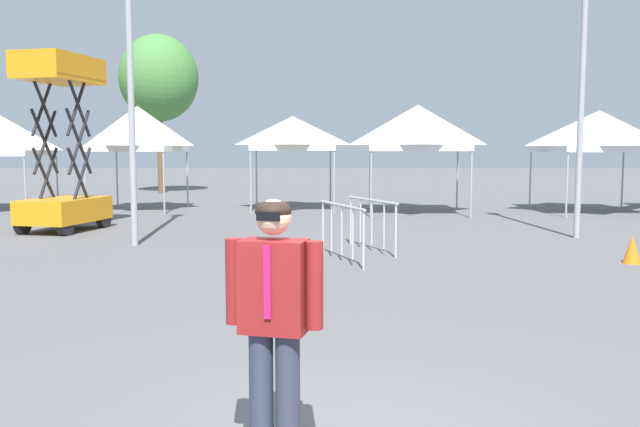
{
  "coord_description": "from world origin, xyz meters",
  "views": [
    {
      "loc": [
        -0.03,
        -4.41,
        2.09
      ],
      "look_at": [
        -0.21,
        3.75,
        1.3
      ],
      "focal_mm": 37.17,
      "sensor_mm": 36.0,
      "label": 1
    }
  ],
  "objects_px": {
    "canopy_tent_behind_center": "(138,129)",
    "crowd_barrier_mid_lot": "(372,215)",
    "person_foreground": "(274,315)",
    "crowd_barrier_near_person": "(342,221)",
    "canopy_tent_right_of_center": "(418,128)",
    "canopy_tent_behind_left": "(599,131)",
    "traffic_cone_lot_center": "(632,249)",
    "canopy_tent_left_of_center": "(293,134)",
    "light_pole_near_lift": "(129,7)",
    "scissor_lift": "(63,180)",
    "tree_behind_tents_right": "(159,78)",
    "light_pole_opposite_side": "(584,40)"
  },
  "relations": [
    {
      "from": "canopy_tent_behind_center",
      "to": "light_pole_opposite_side",
      "type": "xyz_separation_m",
      "value": [
        12.48,
        -6.96,
        1.8
      ]
    },
    {
      "from": "person_foreground",
      "to": "crowd_barrier_mid_lot",
      "type": "distance_m",
      "value": 9.5
    },
    {
      "from": "person_foreground",
      "to": "crowd_barrier_near_person",
      "type": "xyz_separation_m",
      "value": [
        0.53,
        8.14,
        -0.28
      ]
    },
    {
      "from": "canopy_tent_behind_center",
      "to": "traffic_cone_lot_center",
      "type": "xyz_separation_m",
      "value": [
        12.21,
        -10.48,
        -2.53
      ]
    },
    {
      "from": "light_pole_near_lift",
      "to": "canopy_tent_left_of_center",
      "type": "bearing_deg",
      "value": 71.6
    },
    {
      "from": "light_pole_opposite_side",
      "to": "crowd_barrier_mid_lot",
      "type": "distance_m",
      "value": 6.62
    },
    {
      "from": "crowd_barrier_mid_lot",
      "to": "traffic_cone_lot_center",
      "type": "relative_size",
      "value": 3.74
    },
    {
      "from": "canopy_tent_behind_center",
      "to": "canopy_tent_left_of_center",
      "type": "distance_m",
      "value": 5.31
    },
    {
      "from": "light_pole_near_lift",
      "to": "light_pole_opposite_side",
      "type": "bearing_deg",
      "value": 8.26
    },
    {
      "from": "canopy_tent_left_of_center",
      "to": "crowd_barrier_mid_lot",
      "type": "bearing_deg",
      "value": -76.75
    },
    {
      "from": "canopy_tent_right_of_center",
      "to": "scissor_lift",
      "type": "distance_m",
      "value": 11.01
    },
    {
      "from": "light_pole_near_lift",
      "to": "light_pole_opposite_side",
      "type": "distance_m",
      "value": 10.21
    },
    {
      "from": "canopy_tent_left_of_center",
      "to": "person_foreground",
      "type": "distance_m",
      "value": 18.92
    },
    {
      "from": "canopy_tent_left_of_center",
      "to": "canopy_tent_right_of_center",
      "type": "bearing_deg",
      "value": -15.34
    },
    {
      "from": "canopy_tent_right_of_center",
      "to": "canopy_tent_behind_left",
      "type": "height_order",
      "value": "canopy_tent_right_of_center"
    },
    {
      "from": "light_pole_near_lift",
      "to": "tree_behind_tents_right",
      "type": "relative_size",
      "value": 1.2
    },
    {
      "from": "canopy_tent_behind_left",
      "to": "tree_behind_tents_right",
      "type": "relative_size",
      "value": 0.49
    },
    {
      "from": "canopy_tent_right_of_center",
      "to": "crowd_barrier_mid_lot",
      "type": "distance_m",
      "value": 8.73
    },
    {
      "from": "canopy_tent_behind_left",
      "to": "canopy_tent_left_of_center",
      "type": "bearing_deg",
      "value": 175.31
    },
    {
      "from": "crowd_barrier_near_person",
      "to": "tree_behind_tents_right",
      "type": "bearing_deg",
      "value": 113.67
    },
    {
      "from": "canopy_tent_behind_left",
      "to": "person_foreground",
      "type": "distance_m",
      "value": 20.23
    },
    {
      "from": "scissor_lift",
      "to": "tree_behind_tents_right",
      "type": "xyz_separation_m",
      "value": [
        -1.38,
        14.83,
        4.12
      ]
    },
    {
      "from": "canopy_tent_left_of_center",
      "to": "light_pole_near_lift",
      "type": "xyz_separation_m",
      "value": [
        -2.91,
        -8.76,
        2.45
      ]
    },
    {
      "from": "tree_behind_tents_right",
      "to": "crowd_barrier_mid_lot",
      "type": "xyz_separation_m",
      "value": [
        9.1,
        -18.04,
        -4.68
      ]
    },
    {
      "from": "canopy_tent_behind_left",
      "to": "light_pole_near_lift",
      "type": "bearing_deg",
      "value": -148.77
    },
    {
      "from": "canopy_tent_left_of_center",
      "to": "tree_behind_tents_right",
      "type": "relative_size",
      "value": 0.43
    },
    {
      "from": "person_foreground",
      "to": "traffic_cone_lot_center",
      "type": "distance_m",
      "value": 9.96
    },
    {
      "from": "canopy_tent_behind_center",
      "to": "crowd_barrier_mid_lot",
      "type": "distance_m",
      "value": 11.94
    },
    {
      "from": "tree_behind_tents_right",
      "to": "traffic_cone_lot_center",
      "type": "xyz_separation_m",
      "value": [
        13.81,
        -19.45,
        -5.18
      ]
    },
    {
      "from": "canopy_tent_behind_left",
      "to": "crowd_barrier_near_person",
      "type": "bearing_deg",
      "value": -131.05
    },
    {
      "from": "canopy_tent_left_of_center",
      "to": "light_pole_near_lift",
      "type": "distance_m",
      "value": 9.55
    },
    {
      "from": "light_pole_near_lift",
      "to": "light_pole_opposite_side",
      "type": "xyz_separation_m",
      "value": [
        10.1,
        1.47,
        -0.49
      ]
    },
    {
      "from": "scissor_lift",
      "to": "light_pole_near_lift",
      "type": "bearing_deg",
      "value": -44.72
    },
    {
      "from": "scissor_lift",
      "to": "light_pole_opposite_side",
      "type": "relative_size",
      "value": 0.55
    },
    {
      "from": "crowd_barrier_near_person",
      "to": "crowd_barrier_mid_lot",
      "type": "height_order",
      "value": "same"
    },
    {
      "from": "canopy_tent_left_of_center",
      "to": "scissor_lift",
      "type": "bearing_deg",
      "value": -131.64
    },
    {
      "from": "canopy_tent_left_of_center",
      "to": "tree_behind_tents_right",
      "type": "height_order",
      "value": "tree_behind_tents_right"
    },
    {
      "from": "light_pole_near_lift",
      "to": "person_foreground",
      "type": "bearing_deg",
      "value": -68.49
    },
    {
      "from": "canopy_tent_behind_left",
      "to": "person_foreground",
      "type": "height_order",
      "value": "canopy_tent_behind_left"
    },
    {
      "from": "tree_behind_tents_right",
      "to": "canopy_tent_right_of_center",
      "type": "bearing_deg",
      "value": -41.5
    },
    {
      "from": "canopy_tent_right_of_center",
      "to": "crowd_barrier_near_person",
      "type": "height_order",
      "value": "canopy_tent_right_of_center"
    },
    {
      "from": "canopy_tent_left_of_center",
      "to": "light_pole_opposite_side",
      "type": "distance_m",
      "value": 10.42
    },
    {
      "from": "crowd_barrier_mid_lot",
      "to": "person_foreground",
      "type": "bearing_deg",
      "value": -97.03
    },
    {
      "from": "scissor_lift",
      "to": "crowd_barrier_near_person",
      "type": "xyz_separation_m",
      "value": [
        7.09,
        -4.49,
        -0.56
      ]
    },
    {
      "from": "canopy_tent_behind_center",
      "to": "canopy_tent_left_of_center",
      "type": "xyz_separation_m",
      "value": [
        5.29,
        0.34,
        -0.15
      ]
    },
    {
      "from": "canopy_tent_behind_left",
      "to": "crowd_barrier_mid_lot",
      "type": "distance_m",
      "value": 11.84
    },
    {
      "from": "canopy_tent_left_of_center",
      "to": "traffic_cone_lot_center",
      "type": "relative_size",
      "value": 6.24
    },
    {
      "from": "canopy_tent_behind_center",
      "to": "person_foreground",
      "type": "height_order",
      "value": "canopy_tent_behind_center"
    },
    {
      "from": "canopy_tent_right_of_center",
      "to": "person_foreground",
      "type": "relative_size",
      "value": 1.99
    },
    {
      "from": "scissor_lift",
      "to": "person_foreground",
      "type": "relative_size",
      "value": 2.5
    }
  ]
}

